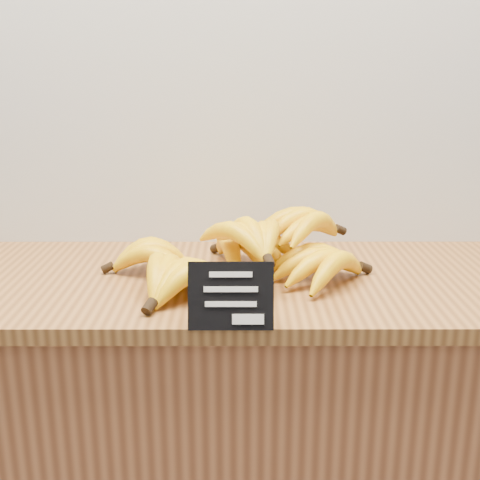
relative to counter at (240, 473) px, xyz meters
name	(u,v)px	position (x,y,z in m)	size (l,w,h in m)	color
counter	(240,473)	(0.00, 0.00, 0.00)	(1.41, 0.50, 0.90)	#A25D34
counter_top	(240,282)	(0.00, 0.00, 0.47)	(1.42, 0.54, 0.03)	#97612E
chalkboard_sign	(231,296)	(-0.02, -0.26, 0.53)	(0.14, 0.01, 0.11)	black
banana_pile	(243,253)	(0.01, -0.01, 0.53)	(0.55, 0.40, 0.12)	yellow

